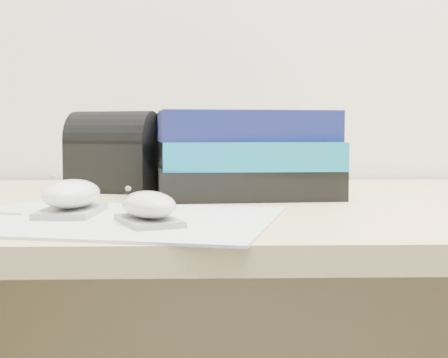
{
  "coord_description": "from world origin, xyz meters",
  "views": [
    {
      "loc": [
        -0.11,
        0.62,
        0.83
      ],
      "look_at": [
        -0.09,
        1.46,
        0.77
      ],
      "focal_mm": 50.0,
      "sensor_mm": 36.0,
      "label": 1
    }
  ],
  "objects_px": {
    "desk": "(273,334)",
    "pouch": "(114,153)",
    "mouse_rear": "(71,197)",
    "mouse_front": "(149,207)",
    "book_stack": "(245,155)"
  },
  "relations": [
    {
      "from": "mouse_front",
      "to": "book_stack",
      "type": "height_order",
      "value": "book_stack"
    },
    {
      "from": "desk",
      "to": "book_stack",
      "type": "xyz_separation_m",
      "value": [
        -0.05,
        -0.01,
        0.3
      ]
    },
    {
      "from": "book_stack",
      "to": "pouch",
      "type": "xyz_separation_m",
      "value": [
        -0.22,
        0.08,
        0.0
      ]
    },
    {
      "from": "mouse_front",
      "to": "pouch",
      "type": "xyz_separation_m",
      "value": [
        -0.1,
        0.41,
        0.05
      ]
    },
    {
      "from": "mouse_rear",
      "to": "desk",
      "type": "bearing_deg",
      "value": 43.9
    },
    {
      "from": "mouse_front",
      "to": "pouch",
      "type": "distance_m",
      "value": 0.43
    },
    {
      "from": "mouse_front",
      "to": "book_stack",
      "type": "bearing_deg",
      "value": 69.26
    },
    {
      "from": "pouch",
      "to": "book_stack",
      "type": "bearing_deg",
      "value": -20.59
    },
    {
      "from": "mouse_rear",
      "to": "mouse_front",
      "type": "height_order",
      "value": "mouse_rear"
    },
    {
      "from": "book_stack",
      "to": "mouse_front",
      "type": "bearing_deg",
      "value": -110.74
    },
    {
      "from": "desk",
      "to": "pouch",
      "type": "xyz_separation_m",
      "value": [
        -0.27,
        0.07,
        0.3
      ]
    },
    {
      "from": "mouse_rear",
      "to": "book_stack",
      "type": "relative_size",
      "value": 0.41
    },
    {
      "from": "desk",
      "to": "pouch",
      "type": "distance_m",
      "value": 0.41
    },
    {
      "from": "desk",
      "to": "book_stack",
      "type": "bearing_deg",
      "value": -163.95
    },
    {
      "from": "mouse_rear",
      "to": "mouse_front",
      "type": "bearing_deg",
      "value": -38.71
    }
  ]
}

